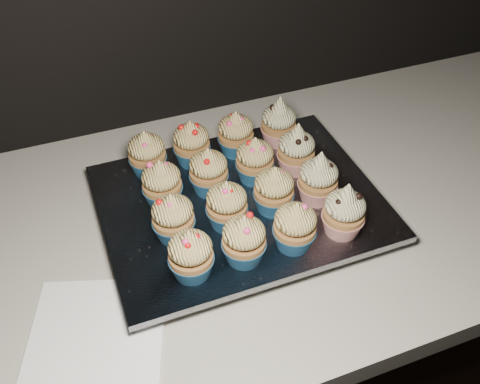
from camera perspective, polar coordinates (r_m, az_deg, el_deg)
The scene contains 21 objects.
cabinet at distance 1.25m, azimuth -1.33°, elevation -17.75°, with size 2.40×0.60×0.86m, color black.
worktop at distance 0.89m, azimuth -1.78°, elevation -3.35°, with size 2.44×0.64×0.04m, color silver.
napkin at distance 0.76m, azimuth -15.05°, elevation -14.37°, with size 0.18×0.18×0.00m, color white.
baking_tray at distance 0.87m, azimuth 0.00°, elevation -1.89°, with size 0.40×0.31×0.02m, color black.
foil_lining at distance 0.86m, azimuth 0.00°, elevation -1.08°, with size 0.44×0.34×0.01m, color silver.
cupcake_0 at distance 0.73m, azimuth -5.28°, elevation -6.67°, with size 0.06×0.06×0.08m.
cupcake_1 at distance 0.74m, azimuth 0.42°, elevation -5.14°, with size 0.06×0.06×0.08m.
cupcake_2 at distance 0.76m, azimuth 5.87°, elevation -3.68°, with size 0.06×0.06×0.08m.
cupcake_3 at distance 0.79m, azimuth 11.04°, elevation -2.07°, with size 0.06×0.06×0.10m.
cupcake_4 at distance 0.78m, azimuth -7.15°, elevation -2.72°, with size 0.06×0.06×0.08m.
cupcake_5 at distance 0.79m, azimuth -1.42°, elevation -1.41°, with size 0.06×0.06×0.08m.
cupcake_6 at distance 0.82m, azimuth 3.63°, elevation 0.19°, with size 0.06×0.06×0.08m.
cupcake_7 at distance 0.84m, azimuth 8.34°, elevation 1.37°, with size 0.06×0.06×0.10m.
cupcake_8 at distance 0.83m, azimuth -8.33°, elevation 0.88°, with size 0.06×0.06×0.08m.
cupcake_9 at distance 0.85m, azimuth -3.36°, elevation 2.21°, with size 0.06×0.06×0.08m.
cupcake_10 at distance 0.87m, azimuth 1.58°, elevation 3.39°, with size 0.06×0.06×0.08m.
cupcake_11 at distance 0.89m, azimuth 6.02°, elevation 4.46°, with size 0.06×0.06×0.10m.
cupcake_12 at distance 0.89m, azimuth -9.88°, elevation 4.02°, with size 0.06×0.06×0.08m.
cupcake_13 at distance 0.91m, azimuth -5.20°, elevation 5.16°, with size 0.06×0.06×0.08m.
cupcake_14 at distance 0.92m, azimuth -0.45°, elevation 6.20°, with size 0.06×0.06×0.08m.
cupcake_15 at distance 0.95m, azimuth 4.16°, elevation 7.34°, with size 0.06×0.06×0.10m.
Camera 1 is at (-0.19, 1.11, 1.52)m, focal length 40.00 mm.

